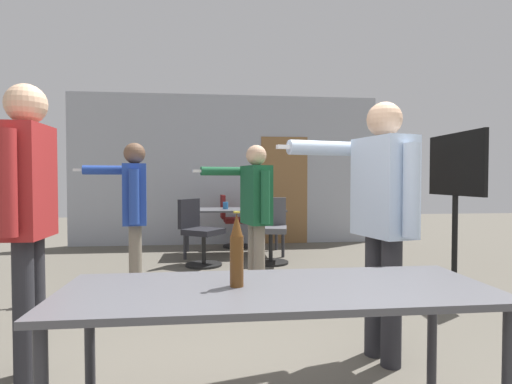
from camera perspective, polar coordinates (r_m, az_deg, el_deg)
name	(u,v)px	position (r m, az deg, el deg)	size (l,w,h in m)	color
back_wall	(229,170)	(7.64, -3.94, 3.10)	(5.83, 0.12, 2.83)	#A3A8B2
conference_table_near	(278,303)	(1.86, 3.17, -15.52)	(1.92, 0.68, 0.75)	#4C4C51
conference_table_far	(233,213)	(6.56, -3.24, -3.07)	(1.65, 0.78, 0.75)	#4C4C51
tv_screen	(456,194)	(4.88, 26.61, -0.24)	(0.44, 0.99, 1.74)	black
person_far_watching	(255,205)	(4.12, -0.14, -1.93)	(0.81, 0.55, 1.59)	slate
person_near_casual	(134,205)	(4.24, -17.09, -1.82)	(0.79, 0.59, 1.60)	slate
person_left_plaid	(382,205)	(2.81, 17.52, -1.78)	(0.88, 0.62, 1.75)	#28282D
person_right_polo	(25,198)	(2.79, -30.10, -0.80)	(0.81, 0.56, 1.80)	#28282D
office_chair_side_rolled	(233,222)	(7.28, -3.30, -4.36)	(0.56, 0.52, 0.95)	black
office_chair_far_right	(199,234)	(5.80, -8.10, -5.96)	(0.68, 0.67, 0.95)	black
office_chair_far_left	(271,232)	(5.95, 2.15, -5.69)	(0.54, 0.60, 0.96)	black
beer_bottle	(237,251)	(1.81, -2.78, -8.44)	(0.06, 0.06, 0.34)	#563314
drink_cup	(226,206)	(6.53, -4.38, -1.94)	(0.09, 0.09, 0.12)	#2866A3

